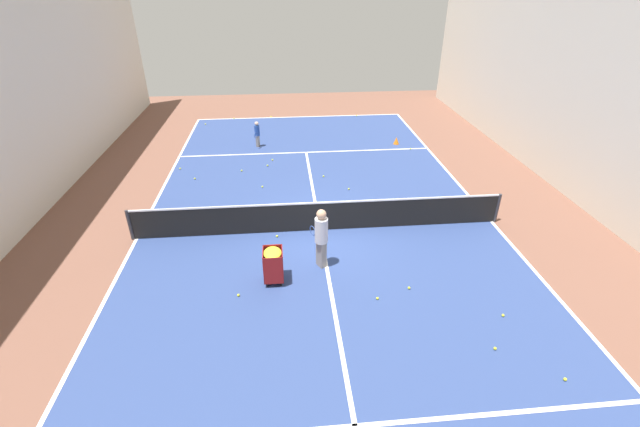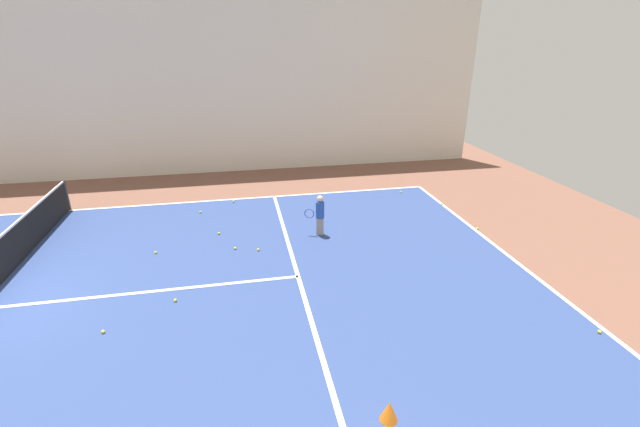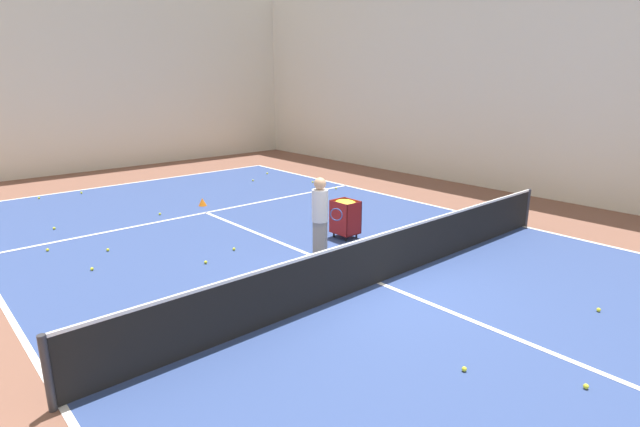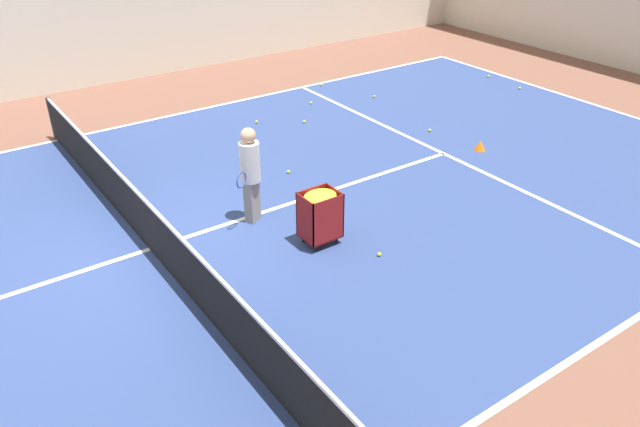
% 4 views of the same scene
% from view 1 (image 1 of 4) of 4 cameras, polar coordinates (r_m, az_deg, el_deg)
% --- Properties ---
extents(ground_plane, '(35.61, 35.61, 0.00)m').
position_cam_1_polar(ground_plane, '(13.54, -0.00, -2.21)').
color(ground_plane, brown).
extents(court_playing_area, '(11.28, 24.59, 0.00)m').
position_cam_1_polar(court_playing_area, '(13.54, -0.00, -2.20)').
color(court_playing_area, navy).
rests_on(court_playing_area, ground).
extents(line_baseline_near, '(11.28, 0.10, 0.00)m').
position_cam_1_polar(line_baseline_near, '(24.84, -2.70, 12.75)').
color(line_baseline_near, white).
rests_on(line_baseline_near, ground).
extents(line_sideline_left, '(0.10, 24.59, 0.00)m').
position_cam_1_polar(line_sideline_left, '(15.07, 21.88, -0.99)').
color(line_sideline_left, white).
rests_on(line_sideline_left, ground).
extents(line_sideline_right, '(0.10, 24.59, 0.00)m').
position_cam_1_polar(line_sideline_right, '(14.25, -23.25, -3.12)').
color(line_sideline_right, white).
rests_on(line_sideline_right, ground).
extents(line_service_near, '(11.28, 0.10, 0.00)m').
position_cam_1_polar(line_service_near, '(19.61, -1.85, 8.16)').
color(line_service_near, white).
rests_on(line_service_near, ground).
extents(line_service_far, '(11.28, 0.10, 0.00)m').
position_cam_1_polar(line_service_far, '(8.58, 4.68, -26.41)').
color(line_service_far, white).
rests_on(line_service_far, ground).
extents(line_centre_service, '(0.10, 13.52, 0.00)m').
position_cam_1_polar(line_centre_service, '(13.54, -0.00, -2.19)').
color(line_centre_service, white).
rests_on(line_centre_service, ground).
extents(hall_enclosure_left, '(0.15, 31.91, 7.49)m').
position_cam_1_polar(hall_enclosure_left, '(15.79, 36.44, 11.55)').
color(hall_enclosure_left, silver).
rests_on(hall_enclosure_left, ground).
extents(tennis_net, '(11.58, 0.10, 1.00)m').
position_cam_1_polar(tennis_net, '(13.28, -0.00, -0.31)').
color(tennis_net, '#2D2D33').
rests_on(tennis_net, ground).
extents(player_near_baseline, '(0.31, 0.59, 1.20)m').
position_cam_1_polar(player_near_baseline, '(20.28, -8.38, 10.64)').
color(player_near_baseline, gray).
rests_on(player_near_baseline, ground).
extents(coach_at_net, '(0.53, 0.66, 1.77)m').
position_cam_1_polar(coach_at_net, '(11.41, 0.16, -2.83)').
color(coach_at_net, gray).
rests_on(coach_at_net, ground).
extents(ball_cart, '(0.51, 0.62, 0.96)m').
position_cam_1_polar(ball_cart, '(11.10, -6.29, -6.15)').
color(ball_cart, maroon).
rests_on(ball_cart, ground).
extents(training_cone_1, '(0.27, 0.27, 0.33)m').
position_cam_1_polar(training_cone_1, '(20.89, 10.14, 9.55)').
color(training_cone_1, orange).
rests_on(training_cone_1, ground).
extents(tennis_ball_1, '(0.07, 0.07, 0.07)m').
position_cam_1_polar(tennis_ball_1, '(20.37, 11.97, 8.45)').
color(tennis_ball_1, yellow).
rests_on(tennis_ball_1, ground).
extents(tennis_ball_2, '(0.07, 0.07, 0.07)m').
position_cam_1_polar(tennis_ball_2, '(11.38, 11.79, -9.69)').
color(tennis_ball_2, yellow).
rests_on(tennis_ball_2, ground).
extents(tennis_ball_3, '(0.07, 0.07, 0.07)m').
position_cam_1_polar(tennis_ball_3, '(16.09, 3.86, 3.29)').
color(tennis_ball_3, yellow).
rests_on(tennis_ball_3, ground).
extents(tennis_ball_5, '(0.07, 0.07, 0.07)m').
position_cam_1_polar(tennis_ball_5, '(18.73, -18.16, 5.72)').
color(tennis_ball_5, yellow).
rests_on(tennis_ball_5, ground).
extents(tennis_ball_6, '(0.07, 0.07, 0.07)m').
position_cam_1_polar(tennis_ball_6, '(17.11, 0.47, 5.01)').
color(tennis_ball_6, yellow).
rests_on(tennis_ball_6, ground).
extents(tennis_ball_7, '(0.07, 0.07, 0.07)m').
position_cam_1_polar(tennis_ball_7, '(10.37, 22.31, -16.31)').
color(tennis_ball_7, yellow).
rests_on(tennis_ball_7, ground).
extents(tennis_ball_8, '(0.07, 0.07, 0.07)m').
position_cam_1_polar(tennis_ball_8, '(24.24, -15.02, 11.45)').
color(tennis_ball_8, yellow).
rests_on(tennis_ball_8, ground).
extents(tennis_ball_11, '(0.07, 0.07, 0.07)m').
position_cam_1_polar(tennis_ball_11, '(18.79, -6.36, 7.12)').
color(tennis_ball_11, yellow).
rests_on(tennis_ball_11, ground).
extents(tennis_ball_12, '(0.07, 0.07, 0.07)m').
position_cam_1_polar(tennis_ball_12, '(16.37, -7.70, 3.56)').
color(tennis_ball_12, yellow).
rests_on(tennis_ball_12, ground).
extents(tennis_ball_13, '(0.07, 0.07, 0.07)m').
position_cam_1_polar(tennis_ball_13, '(11.25, 23.22, -12.36)').
color(tennis_ball_13, yellow).
rests_on(tennis_ball_13, ground).
extents(tennis_ball_15, '(0.07, 0.07, 0.07)m').
position_cam_1_polar(tennis_ball_15, '(17.90, -10.41, 5.65)').
color(tennis_ball_15, yellow).
rests_on(tennis_ball_15, ground).
extents(tennis_ball_16, '(0.07, 0.07, 0.07)m').
position_cam_1_polar(tennis_ball_16, '(10.35, 29.88, -18.62)').
color(tennis_ball_16, yellow).
rests_on(tennis_ball_16, ground).
extents(tennis_ball_19, '(0.07, 0.07, 0.07)m').
position_cam_1_polar(tennis_ball_19, '(11.12, -10.82, -10.64)').
color(tennis_ball_19, yellow).
rests_on(tennis_ball_19, ground).
extents(tennis_ball_20, '(0.07, 0.07, 0.07)m').
position_cam_1_polar(tennis_ball_20, '(17.60, -16.35, 4.50)').
color(tennis_ball_20, yellow).
rests_on(tennis_ball_20, ground).
extents(tennis_ball_21, '(0.07, 0.07, 0.07)m').
position_cam_1_polar(tennis_ball_21, '(13.23, -5.76, -3.02)').
color(tennis_ball_21, yellow).
rests_on(tennis_ball_21, ground).
extents(tennis_ball_23, '(0.07, 0.07, 0.07)m').
position_cam_1_polar(tennis_ball_23, '(18.24, -7.01, 6.38)').
color(tennis_ball_23, yellow).
rests_on(tennis_ball_23, ground).
extents(tennis_ball_24, '(0.07, 0.07, 0.07)m').
position_cam_1_polar(tennis_ball_24, '(24.91, -11.40, 12.34)').
color(tennis_ball_24, yellow).
rests_on(tennis_ball_24, ground).
extents(tennis_ball_25, '(0.07, 0.07, 0.07)m').
position_cam_1_polar(tennis_ball_25, '(25.01, 4.91, 12.87)').
color(tennis_ball_25, yellow).
rests_on(tennis_ball_25, ground).
extents(tennis_ball_26, '(0.07, 0.07, 0.07)m').
position_cam_1_polar(tennis_ball_26, '(24.89, -6.54, 12.70)').
color(tennis_ball_26, yellow).
rests_on(tennis_ball_26, ground).
extents(tennis_ball_28, '(0.07, 0.07, 0.07)m').
position_cam_1_polar(tennis_ball_28, '(10.93, 7.66, -11.14)').
color(tennis_ball_28, yellow).
rests_on(tennis_ball_28, ground).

